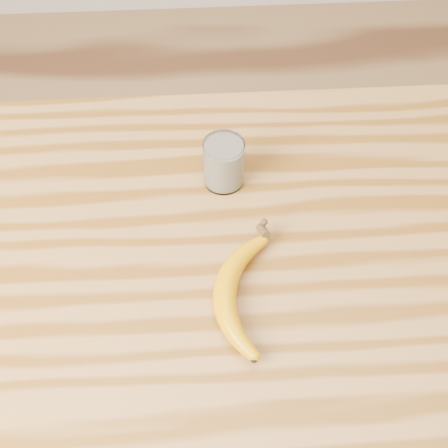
{
  "coord_description": "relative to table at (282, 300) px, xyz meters",
  "views": [
    {
      "loc": [
        -0.13,
        -0.54,
        1.74
      ],
      "look_at": [
        -0.1,
        0.06,
        0.93
      ],
      "focal_mm": 50.0,
      "sensor_mm": 36.0,
      "label": 1
    }
  ],
  "objects": [
    {
      "name": "table",
      "position": [
        0.0,
        0.0,
        0.0
      ],
      "size": [
        1.2,
        0.8,
        0.9
      ],
      "color": "#9E6C36",
      "rests_on": "ground"
    },
    {
      "name": "room",
      "position": [
        0.0,
        0.0,
        0.58
      ],
      "size": [
        4.04,
        4.04,
        2.7
      ],
      "color": "#966F46",
      "rests_on": "ground"
    },
    {
      "name": "banana",
      "position": [
        -0.11,
        -0.06,
        0.15
      ],
      "size": [
        0.15,
        0.31,
        0.04
      ],
      "primitive_type": null,
      "rotation": [
        0.0,
        0.0,
        -0.15
      ],
      "color": "#DB9100",
      "rests_on": "table"
    },
    {
      "name": "smoothie_glass",
      "position": [
        -0.09,
        0.17,
        0.17
      ],
      "size": [
        0.07,
        0.07,
        0.09
      ],
      "color": "white",
      "rests_on": "table"
    }
  ]
}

